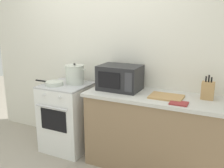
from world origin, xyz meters
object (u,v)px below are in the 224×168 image
(stock_pot, at_px, (75,74))
(knife_block, at_px, (208,90))
(frying_pan, at_px, (54,83))
(microwave, at_px, (120,78))
(oven_mitt, at_px, (179,103))
(cutting_board, at_px, (166,97))
(stove, at_px, (68,117))

(stock_pot, distance_m, knife_block, 1.67)
(frying_pan, bearing_deg, microwave, 12.00)
(frying_pan, distance_m, microwave, 0.89)
(microwave, relative_size, oven_mitt, 2.78)
(cutting_board, xyz_separation_m, oven_mitt, (0.17, -0.16, -0.00))
(stove, bearing_deg, frying_pan, -138.00)
(knife_block, xyz_separation_m, oven_mitt, (-0.24, -0.30, -0.09))
(knife_block, bearing_deg, oven_mitt, -128.76)
(stock_pot, bearing_deg, frying_pan, -136.80)
(knife_block, bearing_deg, stove, -175.40)
(stove, xyz_separation_m, stock_pot, (0.09, 0.09, 0.59))
(stove, bearing_deg, knife_block, 4.60)
(stock_pot, bearing_deg, stove, -135.25)
(stock_pot, relative_size, microwave, 0.67)
(stove, height_order, microwave, microwave)
(stove, height_order, frying_pan, frying_pan)
(oven_mitt, bearing_deg, stove, 174.01)
(knife_block, bearing_deg, frying_pan, -172.52)
(microwave, height_order, knife_block, microwave)
(stove, bearing_deg, oven_mitt, -5.99)
(stock_pot, height_order, knife_block, stock_pot)
(stove, distance_m, microwave, 0.97)
(microwave, relative_size, knife_block, 1.87)
(stock_pot, height_order, frying_pan, stock_pot)
(frying_pan, bearing_deg, oven_mitt, -1.90)
(frying_pan, distance_m, oven_mitt, 1.63)
(cutting_board, distance_m, knife_block, 0.44)
(stock_pot, xyz_separation_m, microwave, (0.66, -0.01, 0.02))
(cutting_board, bearing_deg, microwave, 172.55)
(stock_pot, bearing_deg, knife_block, 1.92)
(stove, height_order, oven_mitt, oven_mitt)
(frying_pan, height_order, microwave, microwave)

